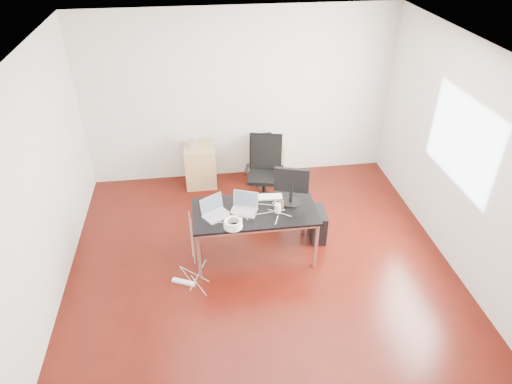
{
  "coord_description": "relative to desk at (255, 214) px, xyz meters",
  "views": [
    {
      "loc": [
        -0.68,
        -4.41,
        4.15
      ],
      "look_at": [
        0.0,
        0.55,
        0.85
      ],
      "focal_mm": 32.0,
      "sensor_mm": 36.0,
      "label": 1
    }
  ],
  "objects": [
    {
      "name": "office_chair",
      "position": [
        0.33,
        1.26,
        -0.07
      ],
      "size": [
        0.57,
        0.59,
        1.08
      ],
      "rotation": [
        0.0,
        0.0,
        -0.23
      ],
      "color": "black",
      "rests_on": "ground"
    },
    {
      "name": "filing_cabinet_left",
      "position": [
        -0.65,
        1.92,
        -0.33
      ],
      "size": [
        0.5,
        0.5,
        0.7
      ],
      "primitive_type": "cube",
      "color": "tan",
      "rests_on": "ground"
    },
    {
      "name": "navy_garment",
      "position": [
        0.43,
        1.97,
        0.07
      ],
      "size": [
        0.34,
        0.3,
        0.09
      ],
      "primitive_type": "cube",
      "rotation": [
        0.0,
        0.0,
        0.21
      ],
      "color": "black",
      "rests_on": "filing_cabinet_right"
    },
    {
      "name": "cup_white",
      "position": [
        0.28,
        -0.08,
        0.11
      ],
      "size": [
        0.1,
        0.1,
        0.12
      ],
      "primitive_type": "cylinder",
      "rotation": [
        0.0,
        0.0,
        0.28
      ],
      "color": "white",
      "rests_on": "desk"
    },
    {
      "name": "filing_cabinet_right",
      "position": [
        0.46,
        1.92,
        -0.33
      ],
      "size": [
        0.5,
        0.5,
        0.7
      ],
      "primitive_type": "cube",
      "color": "tan",
      "rests_on": "ground"
    },
    {
      "name": "laptop_left",
      "position": [
        -0.51,
        -0.03,
        0.11
      ],
      "size": [
        0.41,
        0.39,
        0.23
      ],
      "rotation": [
        0.0,
        0.0,
        0.57
      ],
      "color": "silver",
      "rests_on": "desk"
    },
    {
      "name": "wastebasket",
      "position": [
        0.34,
        1.72,
        -0.54
      ],
      "size": [
        0.25,
        0.25,
        0.28
      ],
      "primitive_type": "cylinder",
      "rotation": [
        0.0,
        0.0,
        -0.05
      ],
      "color": "black",
      "rests_on": "ground"
    },
    {
      "name": "desk",
      "position": [
        0.0,
        0.0,
        0.0
      ],
      "size": [
        1.6,
        0.8,
        0.73
      ],
      "color": "black",
      "rests_on": "ground"
    },
    {
      "name": "power_adapter",
      "position": [
        -0.22,
        -0.19,
        0.07
      ],
      "size": [
        0.08,
        0.08,
        0.03
      ],
      "primitive_type": "cube",
      "rotation": [
        0.0,
        0.0,
        -0.21
      ],
      "color": "white",
      "rests_on": "desk"
    },
    {
      "name": "cup_brown",
      "position": [
        0.35,
        0.02,
        0.1
      ],
      "size": [
        0.09,
        0.09,
        0.1
      ],
      "primitive_type": "cylinder",
      "rotation": [
        0.0,
        0.0,
        0.17
      ],
      "color": "#55351D",
      "rests_on": "desk"
    },
    {
      "name": "cable_coil",
      "position": [
        -0.31,
        -0.32,
        0.11
      ],
      "size": [
        0.24,
        0.24,
        0.11
      ],
      "rotation": [
        0.0,
        0.0,
        0.23
      ],
      "color": "white",
      "rests_on": "desk"
    },
    {
      "name": "pc_tower",
      "position": [
        0.93,
        0.25,
        -0.46
      ],
      "size": [
        0.24,
        0.47,
        0.44
      ],
      "primitive_type": "cube",
      "rotation": [
        0.0,
        0.0,
        -0.09
      ],
      "color": "black",
      "rests_on": "ground"
    },
    {
      "name": "laptop_right",
      "position": [
        -0.13,
        0.02,
        0.11
      ],
      "size": [
        0.4,
        0.36,
        0.23
      ],
      "rotation": [
        0.0,
        0.0,
        -0.38
      ],
      "color": "silver",
      "rests_on": "desk"
    },
    {
      "name": "power_strip",
      "position": [
        -0.97,
        -0.44,
        -0.66
      ],
      "size": [
        0.3,
        0.18,
        0.04
      ],
      "primitive_type": "cube",
      "rotation": [
        0.0,
        0.0,
        -0.42
      ],
      "color": "white",
      "rests_on": "ground"
    },
    {
      "name": "room_shell",
      "position": [
        0.09,
        -0.3,
        0.73
      ],
      "size": [
        5.0,
        5.0,
        5.0
      ],
      "color": "#390B06",
      "rests_on": "ground"
    },
    {
      "name": "monitor",
      "position": [
        0.49,
        0.12,
        0.34
      ],
      "size": [
        0.44,
        0.26,
        0.51
      ],
      "rotation": [
        0.0,
        0.0,
        -0.3
      ],
      "color": "black",
      "rests_on": "desk"
    },
    {
      "name": "keyboard",
      "position": [
        0.18,
        0.27,
        0.06
      ],
      "size": [
        0.45,
        0.17,
        0.02
      ],
      "primitive_type": "cube",
      "rotation": [
        0.0,
        0.0,
        -0.08
      ],
      "color": "white",
      "rests_on": "desk"
    },
    {
      "name": "speaker",
      "position": [
        -0.75,
        1.9,
        0.11
      ],
      "size": [
        0.1,
        0.09,
        0.18
      ],
      "primitive_type": "cube",
      "rotation": [
        0.0,
        0.0,
        -0.16
      ],
      "color": "#9E9E9E",
      "rests_on": "filing_cabinet_left"
    }
  ]
}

